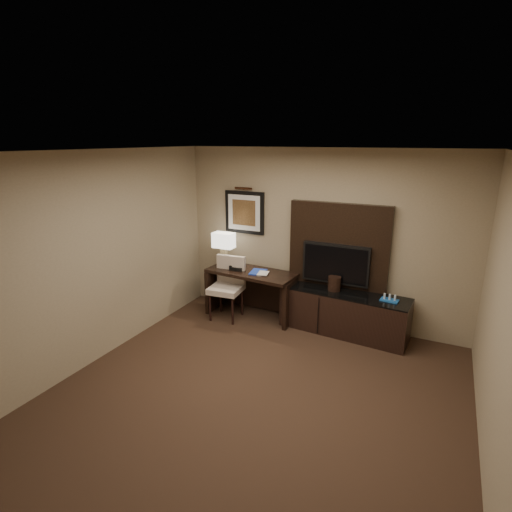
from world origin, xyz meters
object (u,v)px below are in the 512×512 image
Objects in this scene: tv at (336,264)px; desk_phone at (238,266)px; desk at (252,293)px; desk_chair at (226,288)px; credenza at (343,313)px; minibar_tray at (390,298)px; ice_bucket at (334,283)px; table_lamp at (224,249)px.

tv reaches higher than desk_phone.
tv reaches higher than desk.
tv is at bearing 10.23° from desk_chair.
credenza is 1.84× the size of desk_chair.
credenza is at bearing 176.02° from minibar_tray.
desk_phone is (-1.56, -0.21, -0.20)m from tv.
credenza is (1.51, 0.05, -0.06)m from desk.
desk is 6.71× the size of desk_phone.
desk_chair reaches higher than ice_bucket.
desk_phone is 0.89× the size of minibar_tray.
desk_chair is (-1.83, -0.31, 0.19)m from credenza.
desk_chair reaches higher than desk_phone.
tv is 4.72× the size of ice_bucket.
desk is at bearing -4.76° from table_lamp.
table_lamp is (-2.04, -0.01, 0.75)m from credenza.
table_lamp is at bearing 179.17° from minibar_tray.
desk is 0.50m from desk_phone.
credenza is 8.74× the size of desk_phone.
desk is 1.41× the size of desk_chair.
desk is 0.77× the size of credenza.
table_lamp is at bearing -179.15° from ice_bucket.
table_lamp is 0.39m from desk_phone.
desk is 0.87m from table_lamp.
desk_chair is 0.67m from table_lamp.
minibar_tray is at bearing 0.98° from desk_chair.
table_lamp is at bearing 179.51° from desk.
desk_phone is (0.08, 0.25, 0.31)m from desk_chair.
desk is 1.39m from ice_bucket.
tv is 0.91m from minibar_tray.
desk_chair is at bearing -136.75° from desk.
minibar_tray is at bearing -0.83° from table_lamp.
minibar_tray is (2.15, 0.01, 0.30)m from desk.
tv is (-0.19, 0.14, 0.70)m from credenza.
ice_bucket is at bearing 7.35° from desk.
desk_phone is (-1.75, -0.07, 0.50)m from credenza.
desk_phone reaches higher than desk.
tv is 1.65× the size of table_lamp.
ice_bucket is at bearing 176.82° from credenza.
table_lamp is at bearing 165.58° from desk_phone.
desk is 5.96× the size of minibar_tray.
desk_phone is at bearing -12.01° from table_lamp.
table_lamp reaches higher than desk_chair.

